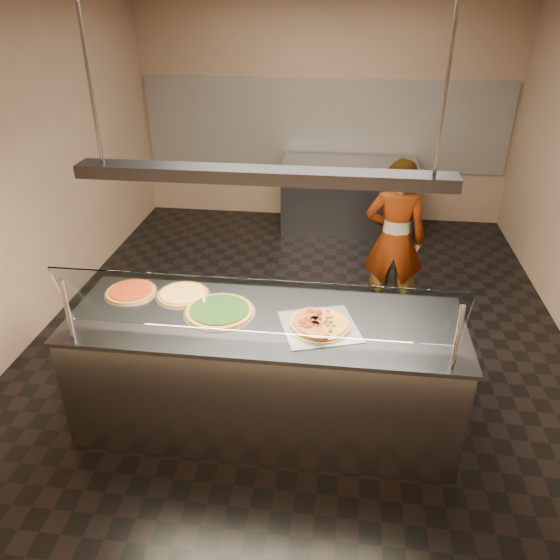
# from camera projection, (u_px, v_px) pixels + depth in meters

# --- Properties ---
(ground) EXTENTS (5.00, 6.00, 0.02)m
(ground) POSITION_uv_depth(u_px,v_px,m) (302.00, 327.00, 5.38)
(ground) COLOR black
(ground) RESTS_ON ground
(wall_back) EXTENTS (5.00, 0.02, 3.00)m
(wall_back) POSITION_uv_depth(u_px,v_px,m) (324.00, 110.00, 7.29)
(wall_back) COLOR tan
(wall_back) RESTS_ON ground
(wall_front) EXTENTS (5.00, 0.02, 3.00)m
(wall_front) POSITION_uv_depth(u_px,v_px,m) (236.00, 427.00, 2.03)
(wall_front) COLOR tan
(wall_front) RESTS_ON ground
(wall_left) EXTENTS (0.02, 6.00, 3.00)m
(wall_left) POSITION_uv_depth(u_px,v_px,m) (29.00, 168.00, 4.94)
(wall_left) COLOR tan
(wall_left) RESTS_ON ground
(tile_band) EXTENTS (4.90, 0.02, 1.20)m
(tile_band) POSITION_uv_depth(u_px,v_px,m) (324.00, 125.00, 7.36)
(tile_band) COLOR silver
(tile_band) RESTS_ON wall_back
(serving_counter) EXTENTS (2.73, 0.94, 0.93)m
(serving_counter) POSITION_uv_depth(u_px,v_px,m) (266.00, 373.00, 3.97)
(serving_counter) COLOR #B7B7BC
(serving_counter) RESTS_ON ground
(sneeze_guard) EXTENTS (2.49, 0.18, 0.54)m
(sneeze_guard) POSITION_uv_depth(u_px,v_px,m) (256.00, 308.00, 3.31)
(sneeze_guard) COLOR #B7B7BC
(sneeze_guard) RESTS_ON serving_counter
(perforated_tray) EXTENTS (0.61, 0.61, 0.01)m
(perforated_tray) POSITION_uv_depth(u_px,v_px,m) (320.00, 326.00, 3.66)
(perforated_tray) COLOR silver
(perforated_tray) RESTS_ON serving_counter
(half_pizza_pepperoni) EXTENTS (0.32, 0.44, 0.05)m
(half_pizza_pepperoni) POSITION_uv_depth(u_px,v_px,m) (306.00, 321.00, 3.66)
(half_pizza_pepperoni) COLOR #9C5A22
(half_pizza_pepperoni) RESTS_ON perforated_tray
(half_pizza_sausage) EXTENTS (0.32, 0.44, 0.04)m
(half_pizza_sausage) POSITION_uv_depth(u_px,v_px,m) (334.00, 324.00, 3.64)
(half_pizza_sausage) COLOR #9C5A22
(half_pizza_sausage) RESTS_ON perforated_tray
(pizza_spinach) EXTENTS (0.50, 0.50, 0.03)m
(pizza_spinach) POSITION_uv_depth(u_px,v_px,m) (220.00, 310.00, 3.82)
(pizza_spinach) COLOR silver
(pizza_spinach) RESTS_ON serving_counter
(pizza_cheese) EXTENTS (0.40, 0.40, 0.03)m
(pizza_cheese) POSITION_uv_depth(u_px,v_px,m) (183.00, 294.00, 4.03)
(pizza_cheese) COLOR silver
(pizza_cheese) RESTS_ON serving_counter
(pizza_tomato) EXTENTS (0.39, 0.39, 0.03)m
(pizza_tomato) POSITION_uv_depth(u_px,v_px,m) (131.00, 291.00, 4.07)
(pizza_tomato) COLOR silver
(pizza_tomato) RESTS_ON serving_counter
(pizza_spatula) EXTENTS (0.25, 0.21, 0.02)m
(pizza_spatula) POSITION_uv_depth(u_px,v_px,m) (210.00, 300.00, 3.92)
(pizza_spatula) COLOR #B7B7BC
(pizza_spatula) RESTS_ON pizza_spinach
(prep_table) EXTENTS (1.77, 0.74, 0.93)m
(prep_table) POSITION_uv_depth(u_px,v_px,m) (348.00, 196.00, 7.34)
(prep_table) COLOR #3F3F45
(prep_table) RESTS_ON ground
(worker) EXTENTS (0.61, 0.43, 1.60)m
(worker) POSITION_uv_depth(u_px,v_px,m) (395.00, 240.00, 5.24)
(worker) COLOR #2F2D39
(worker) RESTS_ON ground
(heat_lamp_housing) EXTENTS (2.30, 0.18, 0.08)m
(heat_lamp_housing) POSITION_uv_depth(u_px,v_px,m) (263.00, 175.00, 3.27)
(heat_lamp_housing) COLOR #3F3F45
(heat_lamp_housing) RESTS_ON ceiling
(lamp_rod_left) EXTENTS (0.02, 0.02, 1.01)m
(lamp_rod_left) POSITION_uv_depth(u_px,v_px,m) (89.00, 76.00, 3.12)
(lamp_rod_left) COLOR #B7B7BC
(lamp_rod_left) RESTS_ON ceiling
(lamp_rod_right) EXTENTS (0.02, 0.02, 1.01)m
(lamp_rod_right) POSITION_uv_depth(u_px,v_px,m) (447.00, 83.00, 2.90)
(lamp_rod_right) COLOR #B7B7BC
(lamp_rod_right) RESTS_ON ceiling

